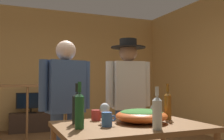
{
  "coord_description": "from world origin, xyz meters",
  "views": [
    {
      "loc": [
        -0.81,
        -2.98,
        1.09
      ],
      "look_at": [
        0.13,
        -0.69,
        1.2
      ],
      "focal_mm": 41.2,
      "sensor_mm": 36.0,
      "label": 1
    }
  ],
  "objects_px": {
    "salad_bowl": "(141,115)",
    "mug_blue": "(107,119)",
    "tv_console": "(31,122)",
    "wine_glass": "(105,109)",
    "person_standing_right": "(128,95)",
    "wine_bottle_clear": "(157,112)",
    "mug_red": "(96,115)",
    "wine_bottle_green": "(79,110)",
    "wine_bottle_amber": "(168,105)",
    "wine_bottle_dark": "(77,107)",
    "flat_screen_tv": "(31,101)",
    "person_standing_left": "(65,101)",
    "stair_railing": "(14,103)",
    "serving_table": "(130,134)"
  },
  "relations": [
    {
      "from": "salad_bowl",
      "to": "mug_blue",
      "type": "bearing_deg",
      "value": -170.0
    },
    {
      "from": "tv_console",
      "to": "wine_glass",
      "type": "bearing_deg",
      "value": -86.23
    },
    {
      "from": "tv_console",
      "to": "person_standing_right",
      "type": "relative_size",
      "value": 0.57
    },
    {
      "from": "wine_bottle_clear",
      "to": "mug_red",
      "type": "xyz_separation_m",
      "value": [
        -0.27,
        0.58,
        -0.08
      ]
    },
    {
      "from": "wine_bottle_green",
      "to": "mug_red",
      "type": "bearing_deg",
      "value": 53.93
    },
    {
      "from": "wine_bottle_amber",
      "to": "mug_red",
      "type": "distance_m",
      "value": 0.65
    },
    {
      "from": "wine_bottle_dark",
      "to": "wine_bottle_green",
      "type": "bearing_deg",
      "value": -100.19
    },
    {
      "from": "salad_bowl",
      "to": "wine_bottle_dark",
      "type": "bearing_deg",
      "value": 162.37
    },
    {
      "from": "flat_screen_tv",
      "to": "mug_red",
      "type": "relative_size",
      "value": 5.16
    },
    {
      "from": "salad_bowl",
      "to": "mug_blue",
      "type": "height_order",
      "value": "salad_bowl"
    },
    {
      "from": "flat_screen_tv",
      "to": "wine_bottle_amber",
      "type": "xyz_separation_m",
      "value": [
        0.86,
        -3.91,
        0.21
      ]
    },
    {
      "from": "wine_bottle_green",
      "to": "person_standing_right",
      "type": "height_order",
      "value": "person_standing_right"
    },
    {
      "from": "mug_blue",
      "to": "person_standing_left",
      "type": "xyz_separation_m",
      "value": [
        -0.15,
        0.83,
        0.09
      ]
    },
    {
      "from": "stair_railing",
      "to": "salad_bowl",
      "type": "distance_m",
      "value": 3.28
    },
    {
      "from": "person_standing_right",
      "to": "wine_bottle_clear",
      "type": "bearing_deg",
      "value": 84.05
    },
    {
      "from": "flat_screen_tv",
      "to": "wine_bottle_green",
      "type": "bearing_deg",
      "value": -90.03
    },
    {
      "from": "flat_screen_tv",
      "to": "serving_table",
      "type": "xyz_separation_m",
      "value": [
        0.44,
        -4.0,
        0.0
      ]
    },
    {
      "from": "wine_bottle_green",
      "to": "wine_bottle_clear",
      "type": "xyz_separation_m",
      "value": [
        0.51,
        -0.24,
        -0.01
      ]
    },
    {
      "from": "wine_bottle_amber",
      "to": "wine_bottle_dark",
      "type": "distance_m",
      "value": 0.83
    },
    {
      "from": "mug_red",
      "to": "person_standing_left",
      "type": "height_order",
      "value": "person_standing_left"
    },
    {
      "from": "wine_bottle_amber",
      "to": "person_standing_left",
      "type": "bearing_deg",
      "value": 138.05
    },
    {
      "from": "salad_bowl",
      "to": "wine_bottle_dark",
      "type": "distance_m",
      "value": 0.54
    },
    {
      "from": "wine_bottle_dark",
      "to": "mug_red",
      "type": "distance_m",
      "value": 0.24
    },
    {
      "from": "stair_railing",
      "to": "wine_bottle_green",
      "type": "height_order",
      "value": "wine_bottle_green"
    },
    {
      "from": "wine_bottle_dark",
      "to": "person_standing_right",
      "type": "xyz_separation_m",
      "value": [
        0.77,
        0.61,
        0.05
      ]
    },
    {
      "from": "wine_glass",
      "to": "wine_bottle_clear",
      "type": "relative_size",
      "value": 0.54
    },
    {
      "from": "salad_bowl",
      "to": "wine_bottle_green",
      "type": "xyz_separation_m",
      "value": [
        -0.55,
        -0.07,
        0.08
      ]
    },
    {
      "from": "wine_bottle_green",
      "to": "mug_red",
      "type": "xyz_separation_m",
      "value": [
        0.24,
        0.34,
        -0.09
      ]
    },
    {
      "from": "tv_console",
      "to": "wine_bottle_clear",
      "type": "xyz_separation_m",
      "value": [
        0.51,
        -4.33,
        0.67
      ]
    },
    {
      "from": "tv_console",
      "to": "person_standing_left",
      "type": "bearing_deg",
      "value": -88.7
    },
    {
      "from": "flat_screen_tv",
      "to": "stair_railing",
      "type": "bearing_deg",
      "value": -114.15
    },
    {
      "from": "flat_screen_tv",
      "to": "wine_bottle_dark",
      "type": "distance_m",
      "value": 3.82
    },
    {
      "from": "mug_blue",
      "to": "person_standing_right",
      "type": "distance_m",
      "value": 1.02
    },
    {
      "from": "serving_table",
      "to": "person_standing_left",
      "type": "bearing_deg",
      "value": 114.87
    },
    {
      "from": "tv_console",
      "to": "wine_bottle_dark",
      "type": "bearing_deg",
      "value": -89.4
    },
    {
      "from": "serving_table",
      "to": "wine_bottle_green",
      "type": "relative_size",
      "value": 3.47
    },
    {
      "from": "tv_console",
      "to": "wine_bottle_green",
      "type": "xyz_separation_m",
      "value": [
        -0.0,
        -4.08,
        0.69
      ]
    },
    {
      "from": "wine_bottle_clear",
      "to": "person_standing_right",
      "type": "relative_size",
      "value": 0.19
    },
    {
      "from": "wine_bottle_green",
      "to": "wine_glass",
      "type": "bearing_deg",
      "value": 32.01
    },
    {
      "from": "wine_bottle_clear",
      "to": "wine_bottle_green",
      "type": "bearing_deg",
      "value": 154.5
    },
    {
      "from": "stair_railing",
      "to": "wine_bottle_clear",
      "type": "height_order",
      "value": "stair_railing"
    },
    {
      "from": "stair_railing",
      "to": "wine_bottle_green",
      "type": "distance_m",
      "value": 3.24
    },
    {
      "from": "salad_bowl",
      "to": "wine_glass",
      "type": "xyz_separation_m",
      "value": [
        -0.29,
        0.09,
        0.05
      ]
    },
    {
      "from": "wine_bottle_amber",
      "to": "wine_bottle_clear",
      "type": "distance_m",
      "value": 0.52
    },
    {
      "from": "wine_bottle_dark",
      "to": "serving_table",
      "type": "bearing_deg",
      "value": -24.35
    },
    {
      "from": "serving_table",
      "to": "wine_bottle_green",
      "type": "height_order",
      "value": "wine_bottle_green"
    },
    {
      "from": "person_standing_right",
      "to": "stair_railing",
      "type": "bearing_deg",
      "value": -54.15
    },
    {
      "from": "mug_blue",
      "to": "person_standing_right",
      "type": "height_order",
      "value": "person_standing_right"
    },
    {
      "from": "flat_screen_tv",
      "to": "mug_blue",
      "type": "xyz_separation_m",
      "value": [
        0.22,
        -4.04,
        0.14
      ]
    },
    {
      "from": "flat_screen_tv",
      "to": "salad_bowl",
      "type": "distance_m",
      "value": 4.02
    }
  ]
}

